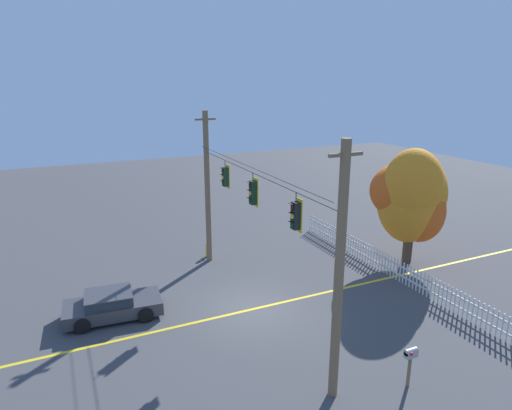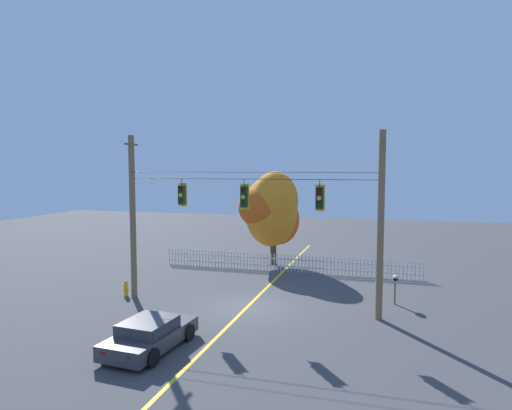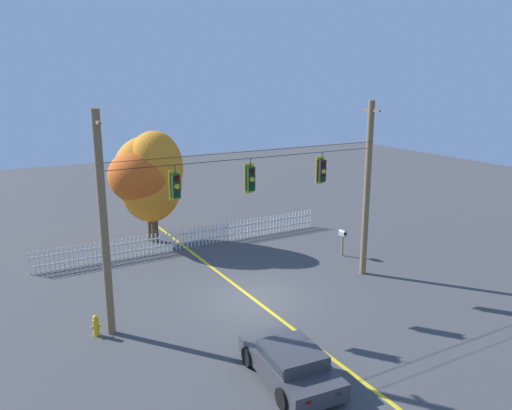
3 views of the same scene
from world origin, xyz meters
name	(u,v)px [view 1 (image 1 of 3)]	position (x,y,z in m)	size (l,w,h in m)	color
ground	(254,309)	(0.00, 0.00, 0.00)	(80.00, 80.00, 0.00)	#424244
lane_centerline_stripe	(254,309)	(0.00, 0.00, 0.00)	(0.16, 36.00, 0.01)	gold
signal_support_span	(254,219)	(0.00, 0.00, 4.19)	(12.41, 1.10, 8.25)	brown
traffic_signal_southbound_primary	(225,177)	(-3.33, 0.01, 5.32)	(0.43, 0.38, 1.36)	black
traffic_signal_northbound_primary	(253,193)	(-0.14, 0.01, 5.28)	(0.43, 0.38, 1.44)	black
traffic_signal_eastbound_side	(296,215)	(3.40, 0.01, 5.29)	(0.43, 0.38, 1.42)	black
white_picket_fence	(396,269)	(0.21, 7.76, 0.56)	(16.54, 0.06, 1.11)	silver
autumn_maple_near_fence	(410,198)	(-1.35, 9.81, 3.65)	(4.17, 3.60, 5.64)	#473828
autumn_maple_mid	(411,194)	(-1.23, 9.73, 3.90)	(3.81, 3.60, 6.40)	#473828
parked_car	(112,304)	(-1.91, -5.79, 0.60)	(2.23, 4.12, 1.15)	#38383D
fire_hydrant	(208,250)	(-6.59, 0.07, 0.40)	(0.38, 0.22, 0.82)	gold
roadside_mailbox	(411,356)	(6.77, 2.48, 1.16)	(0.25, 0.44, 1.43)	brown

